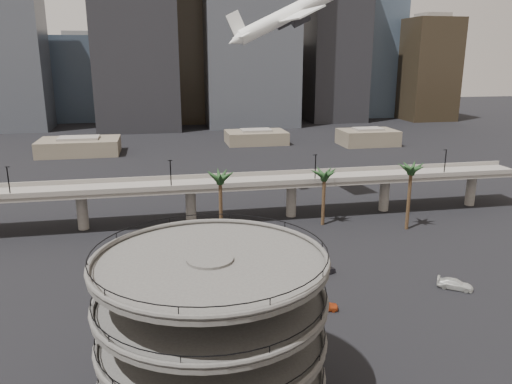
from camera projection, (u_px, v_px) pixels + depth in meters
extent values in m
plane|color=black|center=(324.00, 369.00, 56.58)|extent=(700.00, 700.00, 0.00)
cylinder|color=#474542|center=(212.00, 337.00, 48.24)|extent=(4.40, 4.40, 16.50)
cylinder|color=#474542|center=(213.00, 375.00, 49.36)|extent=(22.00, 22.00, 0.45)
torus|color=#474542|center=(213.00, 371.00, 49.23)|extent=(22.20, 22.20, 0.50)
torus|color=black|center=(213.00, 364.00, 49.02)|extent=(21.80, 21.80, 0.10)
cylinder|color=#474542|center=(212.00, 339.00, 48.30)|extent=(22.00, 22.00, 0.45)
torus|color=#474542|center=(212.00, 335.00, 48.18)|extent=(22.20, 22.20, 0.50)
torus|color=black|center=(212.00, 328.00, 47.97)|extent=(21.80, 21.80, 0.10)
cylinder|color=#474542|center=(211.00, 302.00, 47.25)|extent=(22.00, 22.00, 0.45)
torus|color=#474542|center=(211.00, 297.00, 47.12)|extent=(22.20, 22.20, 0.50)
torus|color=black|center=(211.00, 290.00, 46.91)|extent=(21.80, 21.80, 0.10)
cylinder|color=#474542|center=(210.00, 263.00, 46.20)|extent=(22.00, 22.00, 0.45)
torus|color=#474542|center=(210.00, 258.00, 46.07)|extent=(22.20, 22.20, 0.50)
torus|color=black|center=(210.00, 250.00, 45.86)|extent=(21.80, 21.80, 0.10)
cube|color=slate|center=(242.00, 183.00, 106.51)|extent=(130.00, 9.00, 0.90)
cube|color=slate|center=(246.00, 185.00, 102.02)|extent=(130.00, 0.30, 1.00)
cube|color=slate|center=(238.00, 175.00, 110.53)|extent=(130.00, 0.30, 1.00)
cylinder|color=slate|center=(82.00, 211.00, 101.41)|extent=(2.20, 2.20, 8.00)
cylinder|color=slate|center=(191.00, 205.00, 105.55)|extent=(2.20, 2.20, 8.00)
cylinder|color=slate|center=(291.00, 200.00, 109.69)|extent=(2.20, 2.20, 8.00)
cylinder|color=slate|center=(384.00, 194.00, 113.83)|extent=(2.20, 2.20, 8.00)
cylinder|color=slate|center=(471.00, 189.00, 117.97)|extent=(2.20, 2.20, 8.00)
cylinder|color=black|center=(9.00, 182.00, 93.34)|extent=(0.24, 0.24, 6.00)
cylinder|color=black|center=(171.00, 175.00, 98.98)|extent=(0.24, 0.24, 6.00)
cylinder|color=black|center=(315.00, 168.00, 104.63)|extent=(0.24, 0.24, 6.00)
cylinder|color=black|center=(445.00, 163.00, 110.28)|extent=(0.24, 0.24, 6.00)
cylinder|color=#4E3921|center=(221.00, 209.00, 95.48)|extent=(0.70, 0.70, 12.15)
ellipsoid|color=#1B3A1A|center=(220.00, 176.00, 93.78)|extent=(4.40, 4.40, 2.00)
cylinder|color=#4E3921|center=(323.00, 200.00, 103.59)|extent=(0.70, 0.70, 10.80)
ellipsoid|color=#1B3A1A|center=(324.00, 173.00, 102.06)|extent=(4.40, 4.40, 2.00)
cylinder|color=#4E3921|center=(409.00, 200.00, 100.69)|extent=(0.70, 0.70, 12.60)
ellipsoid|color=#1B3A1A|center=(411.00, 167.00, 98.92)|extent=(4.40, 4.40, 2.00)
cube|color=brown|center=(80.00, 147.00, 179.85)|extent=(28.00, 18.00, 5.50)
cube|color=slate|center=(79.00, 138.00, 179.02)|extent=(14.00, 9.00, 0.80)
cube|color=brown|center=(256.00, 137.00, 201.99)|extent=(24.00, 16.00, 5.00)
cube|color=slate|center=(256.00, 130.00, 201.22)|extent=(12.00, 8.00, 0.80)
cube|color=brown|center=(368.00, 137.00, 198.60)|extent=(22.00, 15.00, 6.00)
cube|color=slate|center=(368.00, 129.00, 197.70)|extent=(11.00, 7.50, 0.80)
cube|color=#41454D|center=(15.00, 52.00, 230.66)|extent=(26.00, 24.00, 72.54)
cube|color=#394758|center=(84.00, 79.00, 272.16)|extent=(30.00, 30.00, 44.64)
cube|color=slate|center=(80.00, 34.00, 265.96)|extent=(16.50, 16.50, 2.40)
cube|color=black|center=(134.00, 18.00, 227.64)|extent=(38.00, 30.00, 102.29)
cube|color=black|center=(196.00, 41.00, 259.39)|extent=(28.00, 26.00, 83.70)
cube|color=#41454D|center=(250.00, 10.00, 241.49)|extent=(45.00, 32.00, 111.59)
cube|color=#846E5B|center=(282.00, 82.00, 288.87)|extent=(24.00, 24.00, 39.06)
cube|color=slate|center=(282.00, 45.00, 283.41)|extent=(13.20, 13.20, 2.40)
cube|color=black|center=(336.00, 37.00, 263.05)|extent=(30.00, 28.00, 88.34)
cube|color=#394758|center=(367.00, 59.00, 290.12)|extent=(34.00, 30.00, 65.10)
cube|color=black|center=(428.00, 70.00, 272.64)|extent=(26.00, 26.00, 53.94)
cube|color=slate|center=(433.00, 16.00, 265.22)|extent=(14.30, 14.30, 2.40)
cube|color=#846E5B|center=(214.00, 85.00, 301.32)|extent=(22.00, 22.00, 35.34)
cube|color=slate|center=(213.00, 52.00, 296.35)|extent=(12.10, 12.10, 2.40)
cylinder|color=white|center=(291.00, 13.00, 115.97)|extent=(26.21, 5.84, 14.64)
cone|color=white|center=(235.00, 41.00, 113.93)|extent=(4.64, 3.48, 4.24)
cube|color=white|center=(288.00, 17.00, 116.05)|extent=(8.46, 29.43, 2.97)
cube|color=white|center=(242.00, 35.00, 114.06)|extent=(3.08, 9.83, 1.20)
cube|color=white|center=(237.00, 24.00, 113.10)|extent=(5.07, 0.80, 6.13)
cylinder|color=#25262A|center=(285.00, 23.00, 121.51)|extent=(4.66, 2.34, 3.48)
cylinder|color=#25262A|center=(301.00, 20.00, 111.67)|extent=(4.66, 2.34, 3.48)
imported|color=#C0491B|center=(323.00, 305.00, 69.54)|extent=(4.36, 2.50, 1.40)
imported|color=black|center=(322.00, 270.00, 80.74)|extent=(4.75, 3.06, 1.48)
imported|color=silver|center=(455.00, 284.00, 75.89)|extent=(5.48, 4.71, 1.51)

